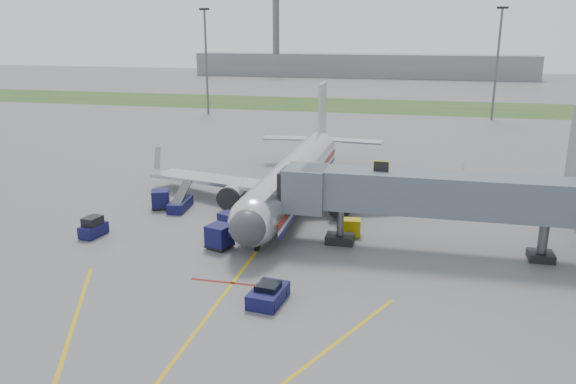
% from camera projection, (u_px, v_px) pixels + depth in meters
% --- Properties ---
extents(ground, '(400.00, 400.00, 0.00)m').
position_uv_depth(ground, '(250.00, 260.00, 41.56)').
color(ground, '#565659').
rests_on(ground, ground).
extents(grass_strip, '(300.00, 25.00, 0.01)m').
position_uv_depth(grass_strip, '(366.00, 106.00, 125.72)').
color(grass_strip, '#2D4C1E').
rests_on(grass_strip, ground).
extents(apron_markings, '(21.52, 50.00, 0.01)m').
position_uv_depth(apron_markings, '(215.00, 306.00, 34.64)').
color(apron_markings, gold).
rests_on(apron_markings, ground).
extents(airliner, '(32.10, 35.67, 10.25)m').
position_uv_depth(airliner, '(294.00, 176.00, 55.08)').
color(airliner, silver).
rests_on(airliner, ground).
extents(jet_bridge, '(25.30, 4.00, 6.90)m').
position_uv_depth(jet_bridge, '(432.00, 195.00, 42.18)').
color(jet_bridge, slate).
rests_on(jet_bridge, ground).
extents(light_mast_left, '(2.00, 0.44, 20.40)m').
position_uv_depth(light_mast_left, '(206.00, 59.00, 110.56)').
color(light_mast_left, '#595B60').
rests_on(light_mast_left, ground).
extents(light_mast_right, '(2.00, 0.44, 20.40)m').
position_uv_depth(light_mast_right, '(497.00, 61.00, 103.23)').
color(light_mast_right, '#595B60').
rests_on(light_mast_right, ground).
extents(distant_terminal, '(120.00, 14.00, 8.00)m').
position_uv_depth(distant_terminal, '(360.00, 65.00, 201.60)').
color(distant_terminal, slate).
rests_on(distant_terminal, ground).
extents(control_tower, '(4.00, 4.00, 30.00)m').
position_uv_depth(control_tower, '(276.00, 27.00, 199.75)').
color(control_tower, '#595B60').
rests_on(control_tower, ground).
extents(pushback_tug, '(2.21, 3.25, 1.28)m').
position_uv_depth(pushback_tug, '(268.00, 294.00, 35.04)').
color(pushback_tug, '#0F0E3E').
rests_on(pushback_tug, ground).
extents(baggage_tug, '(1.61, 2.56, 1.68)m').
position_uv_depth(baggage_tug, '(93.00, 228.00, 46.23)').
color(baggage_tug, '#0F0E3E').
rests_on(baggage_tug, ground).
extents(baggage_cart_a, '(2.21, 2.21, 1.88)m').
position_uv_depth(baggage_cart_a, '(219.00, 236.00, 43.64)').
color(baggage_cart_a, '#0F0E3E').
rests_on(baggage_cart_a, ground).
extents(baggage_cart_b, '(2.17, 2.17, 1.79)m').
position_uv_depth(baggage_cart_b, '(161.00, 199.00, 53.36)').
color(baggage_cart_b, '#0F0E3E').
rests_on(baggage_cart_b, ground).
extents(baggage_cart_c, '(1.81, 1.81, 1.47)m').
position_uv_depth(baggage_cart_c, '(228.00, 221.00, 47.84)').
color(baggage_cart_c, '#0F0E3E').
rests_on(baggage_cart_c, ground).
extents(belt_loader, '(1.80, 4.56, 2.18)m').
position_uv_depth(belt_loader, '(180.00, 204.00, 53.25)').
color(belt_loader, '#0F0E3E').
rests_on(belt_loader, ground).
extents(ground_power_cart, '(1.81, 1.28, 1.37)m').
position_uv_depth(ground_power_cart, '(350.00, 227.00, 46.50)').
color(ground_power_cart, gold).
rests_on(ground_power_cart, ground).
extents(ramp_worker, '(0.63, 0.71, 1.63)m').
position_uv_depth(ramp_worker, '(249.00, 186.00, 58.33)').
color(ramp_worker, '#90EA1B').
rests_on(ramp_worker, ground).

